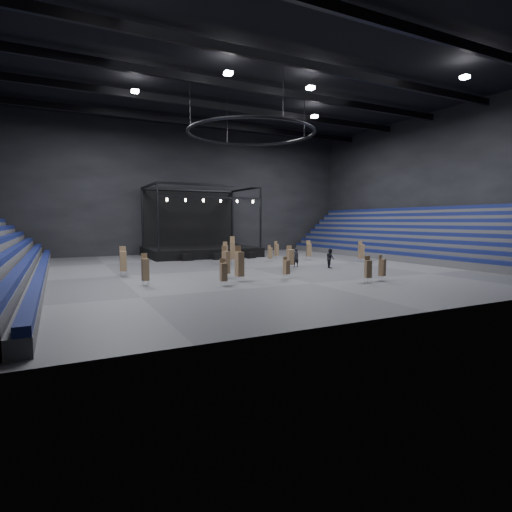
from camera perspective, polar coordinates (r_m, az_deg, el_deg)
name	(u,v)px	position (r m, az deg, el deg)	size (l,w,h in m)	color
floor	(251,268)	(39.17, -0.67, -1.78)	(50.00, 50.00, 0.00)	#454548
ceiling	(251,79)	(41.13, -0.70, 23.98)	(50.00, 42.00, 0.20)	black
wall_back	(188,191)	(58.68, -9.76, 9.20)	(50.00, 0.20, 18.00)	black
wall_front	(436,132)	(22.40, 24.38, 15.82)	(50.00, 0.20, 18.00)	black
wall_right	(433,186)	(54.79, 23.90, 9.15)	(0.20, 42.00, 18.00)	black
bleachers_right	(419,245)	(53.13, 22.21, 1.50)	(7.20, 40.00, 6.40)	#454548
stage	(199,245)	(54.07, -8.18, 1.58)	(14.00, 10.00, 9.20)	black
truss_ring	(251,133)	(39.78, -0.69, 17.15)	(12.30, 12.30, 5.15)	black
roof_girders	(251,88)	(40.87, -0.70, 22.91)	(49.00, 30.35, 0.70)	black
floodlights	(271,81)	(37.31, 2.22, 23.72)	(28.60, 16.60, 0.25)	white
flight_case_left	(187,257)	(47.30, -9.80, -0.20)	(1.21, 0.60, 0.81)	black
flight_case_mid	(217,257)	(48.16, -5.53, -0.09)	(1.11, 0.56, 0.74)	black
flight_case_right	(251,255)	(49.84, -0.71, 0.12)	(1.15, 0.58, 0.77)	black
chair_stack_0	(270,253)	(45.94, 2.02, 0.46)	(0.46, 0.46, 1.88)	silver
chair_stack_1	(145,269)	(29.63, -15.55, -1.81)	(0.50, 0.50, 2.34)	silver
chair_stack_2	(309,250)	(47.96, 7.54, 0.91)	(0.62, 0.62, 2.35)	silver
chair_stack_3	(232,250)	(43.88, -3.39, 0.91)	(0.69, 0.69, 2.97)	silver
chair_stack_4	(226,262)	(32.12, -4.33, -0.84)	(0.65, 0.65, 2.67)	silver
chair_stack_5	(290,257)	(38.32, 4.89, -0.10)	(0.55, 0.55, 2.29)	silver
chair_stack_6	(239,263)	(30.31, -2.38, -1.06)	(0.60, 0.60, 2.77)	silver
chair_stack_7	(225,252)	(43.10, -4.40, 0.51)	(0.59, 0.59, 2.43)	silver
chair_stack_8	(276,250)	(49.52, 2.94, 0.93)	(0.46, 0.46, 2.15)	silver
chair_stack_9	(382,267)	(32.64, 17.57, -1.51)	(0.55, 0.55, 2.00)	silver
chair_stack_10	(123,261)	(35.25, -18.45, -0.62)	(0.57, 0.57, 2.54)	silver
chair_stack_11	(361,251)	(46.51, 14.79, 0.69)	(0.60, 0.60, 2.40)	silver
chair_stack_12	(368,269)	(31.33, 15.72, -1.74)	(0.53, 0.53, 2.00)	silver
chair_stack_13	(223,272)	(28.47, -4.68, -2.23)	(0.45, 0.45, 1.98)	silver
chair_stack_14	(286,267)	(32.28, 4.36, -1.54)	(0.48, 0.48, 1.77)	silver
man_center	(296,257)	(40.71, 5.70, -0.20)	(0.70, 0.46, 1.91)	black
crew_member	(330,258)	(40.22, 10.57, -0.31)	(0.94, 0.73, 1.93)	black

